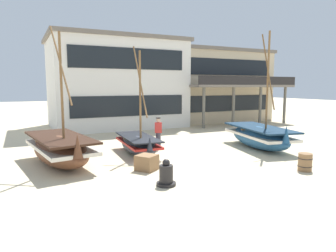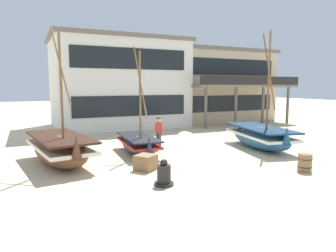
% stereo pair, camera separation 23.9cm
% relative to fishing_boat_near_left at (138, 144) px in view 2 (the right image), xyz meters
% --- Properties ---
extents(ground_plane, '(120.00, 120.00, 0.00)m').
position_rel_fishing_boat_near_left_xyz_m(ground_plane, '(1.25, -1.80, -0.50)').
color(ground_plane, beige).
extents(fishing_boat_near_left, '(1.65, 3.91, 5.23)m').
position_rel_fishing_boat_near_left_xyz_m(fishing_boat_near_left, '(0.00, 0.00, 0.00)').
color(fishing_boat_near_left, '#2D333D').
rests_on(fishing_boat_near_left, ground).
extents(fishing_boat_centre_large, '(2.83, 5.13, 6.03)m').
position_rel_fishing_boat_near_left_xyz_m(fishing_boat_centre_large, '(6.34, -1.53, 0.14)').
color(fishing_boat_centre_large, '#23517A').
rests_on(fishing_boat_centre_large, ground).
extents(fishing_boat_far_right, '(2.60, 5.00, 5.80)m').
position_rel_fishing_boat_near_left_xyz_m(fishing_boat_far_right, '(-3.69, -0.58, 0.18)').
color(fishing_boat_far_right, brown).
rests_on(fishing_boat_far_right, ground).
extents(fisherman_by_hull, '(0.41, 0.33, 1.68)m').
position_rel_fishing_boat_near_left_xyz_m(fisherman_by_hull, '(1.34, 0.55, 0.33)').
color(fisherman_by_hull, '#33333D').
rests_on(fisherman_by_hull, ground).
extents(capstan_winch, '(0.66, 0.66, 0.90)m').
position_rel_fishing_boat_near_left_xyz_m(capstan_winch, '(-0.86, -4.97, -0.15)').
color(capstan_winch, black).
rests_on(capstan_winch, ground).
extents(wooden_barrel, '(0.56, 0.56, 0.70)m').
position_rel_fishing_boat_near_left_xyz_m(wooden_barrel, '(4.81, -5.77, -0.15)').
color(wooden_barrel, olive).
rests_on(wooden_barrel, ground).
extents(cargo_crate, '(1.02, 1.02, 0.61)m').
position_rel_fishing_boat_near_left_xyz_m(cargo_crate, '(-0.73, -2.93, -0.19)').
color(cargo_crate, olive).
rests_on(cargo_crate, ground).
extents(harbor_building_main, '(10.60, 7.22, 7.09)m').
position_rel_fishing_boat_near_left_xyz_m(harbor_building_main, '(2.15, 10.86, 3.06)').
color(harbor_building_main, white).
rests_on(harbor_building_main, ground).
extents(harbor_building_annex, '(10.48, 9.19, 6.72)m').
position_rel_fishing_boat_near_left_xyz_m(harbor_building_annex, '(12.16, 11.71, 2.87)').
color(harbor_building_annex, beige).
rests_on(harbor_building_annex, ground).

